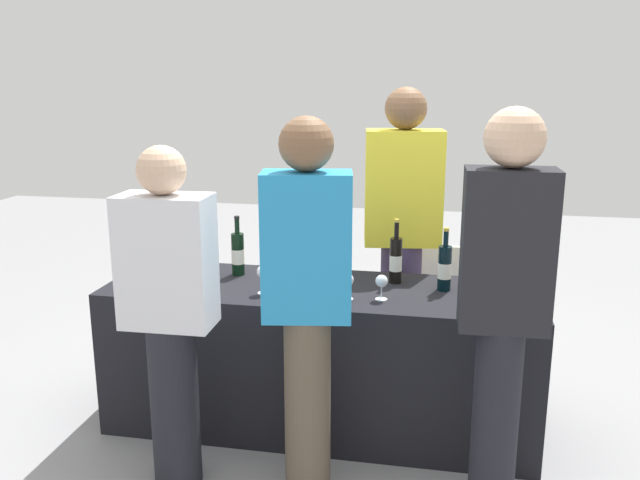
{
  "coord_description": "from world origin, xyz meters",
  "views": [
    {
      "loc": [
        0.61,
        -3.18,
        1.82
      ],
      "look_at": [
        0.0,
        0.0,
        1.02
      ],
      "focal_mm": 37.22,
      "sensor_mm": 36.0,
      "label": 1
    }
  ],
  "objects": [
    {
      "name": "wine_bottle_4",
      "position": [
        0.37,
        0.15,
        0.89
      ],
      "size": [
        0.06,
        0.06,
        0.34
      ],
      "color": "black",
      "rests_on": "tasting_table"
    },
    {
      "name": "menu_board",
      "position": [
        0.66,
        0.92,
        0.39
      ],
      "size": [
        0.45,
        0.07,
        0.78
      ],
      "primitive_type": "cube",
      "rotation": [
        0.0,
        0.0,
        0.08
      ],
      "color": "white",
      "rests_on": "ground_plane"
    },
    {
      "name": "wine_glass_3",
      "position": [
        0.33,
        -0.13,
        0.85
      ],
      "size": [
        0.06,
        0.06,
        0.12
      ],
      "color": "silver",
      "rests_on": "tasting_table"
    },
    {
      "name": "wine_bottle_2",
      "position": [
        -0.48,
        0.14,
        0.89
      ],
      "size": [
        0.07,
        0.07,
        0.33
      ],
      "color": "black",
      "rests_on": "tasting_table"
    },
    {
      "name": "wine_glass_1",
      "position": [
        0.08,
        -0.16,
        0.86
      ],
      "size": [
        0.07,
        0.07,
        0.13
      ],
      "color": "silver",
      "rests_on": "tasting_table"
    },
    {
      "name": "guest_2",
      "position": [
        0.85,
        -0.62,
        0.96
      ],
      "size": [
        0.35,
        0.23,
        1.71
      ],
      "rotation": [
        0.0,
        0.0,
        0.04
      ],
      "color": "black",
      "rests_on": "ground_plane"
    },
    {
      "name": "wine_glass_2",
      "position": [
        0.16,
        -0.16,
        0.86
      ],
      "size": [
        0.07,
        0.07,
        0.13
      ],
      "color": "silver",
      "rests_on": "tasting_table"
    },
    {
      "name": "ground_plane",
      "position": [
        0.0,
        0.0,
        0.0
      ],
      "size": [
        12.0,
        12.0,
        0.0
      ],
      "primitive_type": "plane",
      "color": "gray"
    },
    {
      "name": "wine_bottle_5",
      "position": [
        0.62,
        0.08,
        0.88
      ],
      "size": [
        0.07,
        0.07,
        0.32
      ],
      "color": "black",
      "rests_on": "tasting_table"
    },
    {
      "name": "server_pouring",
      "position": [
        0.37,
        0.58,
        0.95
      ],
      "size": [
        0.46,
        0.3,
        1.76
      ],
      "rotation": [
        0.0,
        0.0,
        3.28
      ],
      "color": "#3F3351",
      "rests_on": "ground_plane"
    },
    {
      "name": "wine_glass_0",
      "position": [
        -0.26,
        -0.15,
        0.87
      ],
      "size": [
        0.07,
        0.07,
        0.15
      ],
      "color": "silver",
      "rests_on": "tasting_table"
    },
    {
      "name": "guest_0",
      "position": [
        -0.54,
        -0.64,
        0.83
      ],
      "size": [
        0.4,
        0.22,
        1.55
      ],
      "rotation": [
        0.0,
        0.0,
        0.02
      ],
      "color": "black",
      "rests_on": "ground_plane"
    },
    {
      "name": "wine_bottle_3",
      "position": [
        -0.02,
        0.07,
        0.88
      ],
      "size": [
        0.08,
        0.08,
        0.32
      ],
      "color": "black",
      "rests_on": "tasting_table"
    },
    {
      "name": "wine_bottle_0",
      "position": [
        -0.87,
        0.17,
        0.89
      ],
      "size": [
        0.07,
        0.07,
        0.32
      ],
      "color": "black",
      "rests_on": "tasting_table"
    },
    {
      "name": "tasting_table",
      "position": [
        0.0,
        0.0,
        0.38
      ],
      "size": [
        2.21,
        0.67,
        0.77
      ],
      "primitive_type": "cube",
      "color": "black",
      "rests_on": "ground_plane"
    },
    {
      "name": "guest_1",
      "position": [
        0.06,
        -0.59,
        0.92
      ],
      "size": [
        0.4,
        0.26,
        1.67
      ],
      "rotation": [
        0.0,
        0.0,
        0.16
      ],
      "color": "brown",
      "rests_on": "ground_plane"
    },
    {
      "name": "wine_bottle_1",
      "position": [
        -0.75,
        0.13,
        0.88
      ],
      "size": [
        0.08,
        0.08,
        0.31
      ],
      "color": "black",
      "rests_on": "tasting_table"
    }
  ]
}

